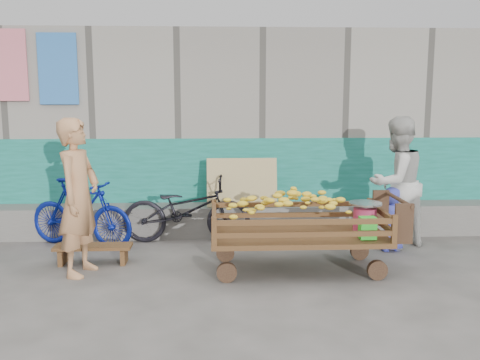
{
  "coord_description": "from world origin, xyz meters",
  "views": [
    {
      "loc": [
        -0.09,
        -5.28,
        2.04
      ],
      "look_at": [
        0.22,
        1.2,
        1.0
      ],
      "focal_mm": 40.0,
      "sensor_mm": 36.0,
      "label": 1
    }
  ],
  "objects_px": {
    "vendor_man": "(79,197)",
    "bicycle_dark": "(187,210)",
    "bench": "(93,250)",
    "bicycle_blue": "(81,213)",
    "banana_cart": "(295,217)",
    "child": "(392,219)",
    "woman": "(396,183)"
  },
  "relations": [
    {
      "from": "vendor_man",
      "to": "bicycle_dark",
      "type": "bearing_deg",
      "value": -28.32
    },
    {
      "from": "bench",
      "to": "bicycle_dark",
      "type": "xyz_separation_m",
      "value": [
        1.09,
        0.91,
        0.29
      ]
    },
    {
      "from": "bench",
      "to": "bicycle_dark",
      "type": "relative_size",
      "value": 0.53
    },
    {
      "from": "vendor_man",
      "to": "bicycle_blue",
      "type": "relative_size",
      "value": 1.16
    },
    {
      "from": "banana_cart",
      "to": "bicycle_blue",
      "type": "relative_size",
      "value": 1.43
    },
    {
      "from": "vendor_man",
      "to": "bicycle_blue",
      "type": "height_order",
      "value": "vendor_man"
    },
    {
      "from": "bicycle_dark",
      "to": "bicycle_blue",
      "type": "relative_size",
      "value": 1.14
    },
    {
      "from": "bench",
      "to": "child",
      "type": "relative_size",
      "value": 1.09
    },
    {
      "from": "bench",
      "to": "child",
      "type": "bearing_deg",
      "value": 5.67
    },
    {
      "from": "vendor_man",
      "to": "child",
      "type": "height_order",
      "value": "vendor_man"
    },
    {
      "from": "vendor_man",
      "to": "child",
      "type": "distance_m",
      "value": 3.95
    },
    {
      "from": "vendor_man",
      "to": "child",
      "type": "xyz_separation_m",
      "value": [
        3.85,
        0.73,
        -0.47
      ]
    },
    {
      "from": "vendor_man",
      "to": "bench",
      "type": "bearing_deg",
      "value": 5.55
    },
    {
      "from": "vendor_man",
      "to": "woman",
      "type": "height_order",
      "value": "vendor_man"
    },
    {
      "from": "banana_cart",
      "to": "bicycle_dark",
      "type": "bearing_deg",
      "value": 135.9
    },
    {
      "from": "bicycle_dark",
      "to": "bicycle_blue",
      "type": "height_order",
      "value": "same"
    },
    {
      "from": "banana_cart",
      "to": "bicycle_blue",
      "type": "height_order",
      "value": "banana_cart"
    },
    {
      "from": "woman",
      "to": "child",
      "type": "xyz_separation_m",
      "value": [
        -0.1,
        -0.18,
        -0.45
      ]
    },
    {
      "from": "bicycle_dark",
      "to": "bench",
      "type": "bearing_deg",
      "value": 132.69
    },
    {
      "from": "bicycle_dark",
      "to": "banana_cart",
      "type": "bearing_deg",
      "value": -131.17
    },
    {
      "from": "vendor_man",
      "to": "bicycle_blue",
      "type": "distance_m",
      "value": 1.24
    },
    {
      "from": "banana_cart",
      "to": "child",
      "type": "distance_m",
      "value": 1.59
    },
    {
      "from": "bench",
      "to": "bicycle_blue",
      "type": "distance_m",
      "value": 0.89
    },
    {
      "from": "banana_cart",
      "to": "vendor_man",
      "type": "relative_size",
      "value": 1.23
    },
    {
      "from": "vendor_man",
      "to": "child",
      "type": "relative_size",
      "value": 2.1
    },
    {
      "from": "bicycle_blue",
      "to": "bench",
      "type": "bearing_deg",
      "value": -136.67
    },
    {
      "from": "bench",
      "to": "banana_cart",
      "type": "bearing_deg",
      "value": -8.72
    },
    {
      "from": "woman",
      "to": "bicycle_dark",
      "type": "height_order",
      "value": "woman"
    },
    {
      "from": "bicycle_blue",
      "to": "vendor_man",
      "type": "bearing_deg",
      "value": -145.89
    },
    {
      "from": "bicycle_dark",
      "to": "bicycle_blue",
      "type": "bearing_deg",
      "value": 98.36
    },
    {
      "from": "bench",
      "to": "woman",
      "type": "relative_size",
      "value": 0.53
    },
    {
      "from": "banana_cart",
      "to": "child",
      "type": "xyz_separation_m",
      "value": [
        1.39,
        0.75,
        -0.21
      ]
    }
  ]
}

